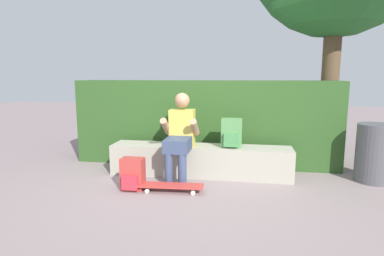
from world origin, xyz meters
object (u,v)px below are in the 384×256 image
Objects in this scene: bench_main at (200,160)px; backpack_on_bench at (232,133)px; trash_bin at (375,153)px; person_skater at (180,134)px; backpack_on_ground at (133,174)px; skateboard_near_person at (171,186)px.

backpack_on_bench is (0.44, -0.01, 0.41)m from bench_main.
trash_bin is at bearing 2.71° from bench_main.
backpack_on_ground is (-0.50, -0.52, -0.44)m from person_skater.
backpack_on_ground is at bearing -164.72° from trash_bin.
backpack_on_ground is at bearing -148.67° from backpack_on_bench.
skateboard_near_person is (-0.26, -0.74, -0.14)m from bench_main.
trash_bin is at bearing 18.11° from skateboard_near_person.
backpack_on_bench reaches higher than skateboard_near_person.
trash_bin is (1.89, 0.12, -0.23)m from backpack_on_bench.
person_skater reaches higher than skateboard_near_person.
trash_bin reaches higher than backpack_on_ground.
trash_bin is at bearing 3.62° from backpack_on_bench.
backpack_on_bench is at bearing -176.38° from trash_bin.
trash_bin is at bearing 15.28° from backpack_on_ground.
skateboard_near_person is 2.03× the size of backpack_on_ground.
person_skater is 1.51× the size of trash_bin.
person_skater is 2.61m from trash_bin.
person_skater is 1.45× the size of skateboard_near_person.
person_skater is at bearing 88.76° from skateboard_near_person.
bench_main is 6.37× the size of backpack_on_ground.
bench_main is 1.05m from backpack_on_ground.
skateboard_near_person is at bearing -0.66° from backpack_on_ground.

